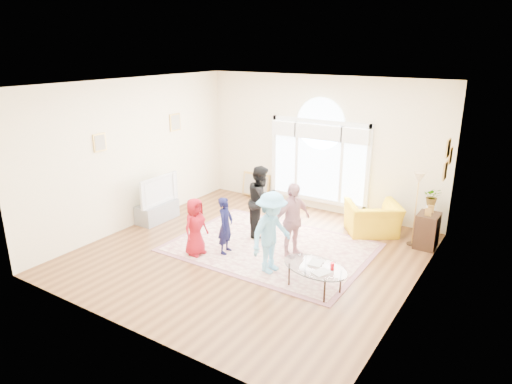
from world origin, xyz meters
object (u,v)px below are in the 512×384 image
Objects in this scene: armchair at (373,219)px; coffee_table at (315,268)px; tv_console at (157,212)px; television at (156,189)px; area_rug at (271,247)px.

coffee_table is at bearing 54.04° from armchair.
television is at bearing 0.00° from tv_console.
armchair is at bearing 23.28° from tv_console.
tv_console is 0.77× the size of coffee_table.
television is 4.80m from armchair.
coffee_table is 2.78m from armchair.
armchair is (0.01, 2.77, -0.06)m from coffee_table.
television is at bearing -178.24° from coffee_table.
area_rug is 2.96m from tv_console.
tv_console is at bearing -177.39° from area_rug.
coffee_table is 1.23× the size of armchair.
television reaches higher than coffee_table.
armchair reaches higher than coffee_table.
television is 4.48m from coffee_table.
tv_console is 0.95× the size of armchair.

